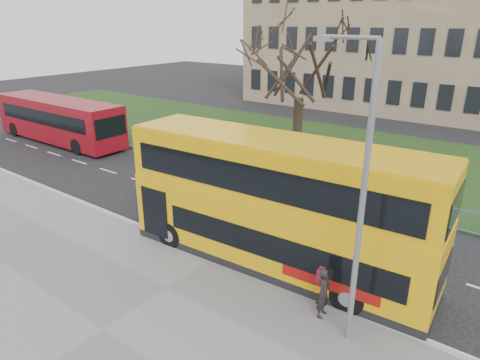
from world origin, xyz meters
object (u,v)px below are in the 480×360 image
at_px(pedestrian, 324,293).
at_px(street_lamp, 360,191).
at_px(red_bus, 59,119).
at_px(yellow_bus, 276,202).

bearing_deg(pedestrian, street_lamp, -121.80).
height_order(red_bus, pedestrian, red_bus).
height_order(red_bus, street_lamp, street_lamp).
relative_size(red_bus, street_lamp, 1.48).
bearing_deg(red_bus, pedestrian, -15.59).
bearing_deg(red_bus, street_lamp, -16.01).
distance_m(yellow_bus, red_bus, 23.05).
height_order(yellow_bus, street_lamp, street_lamp).
distance_m(red_bus, pedestrian, 26.32).
xyz_separation_m(yellow_bus, red_bus, (-22.46, 5.11, -0.87)).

